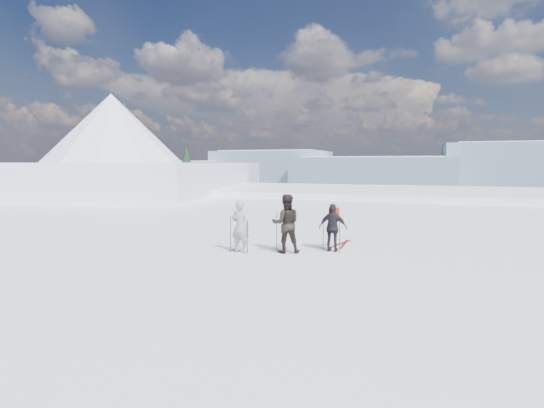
{
  "coord_description": "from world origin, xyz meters",
  "views": [
    {
      "loc": [
        2.47,
        -11.73,
        3.03
      ],
      "look_at": [
        -2.51,
        3.0,
        1.5
      ],
      "focal_mm": 28.0,
      "sensor_mm": 36.0,
      "label": 1
    }
  ],
  "objects_px": {
    "skier_grey": "(240,227)",
    "skis_loose": "(342,244)",
    "skier_pack": "(333,228)",
    "skier_dark": "(286,224)"
  },
  "relations": [
    {
      "from": "skier_grey",
      "to": "skis_loose",
      "type": "height_order",
      "value": "skier_grey"
    },
    {
      "from": "skier_grey",
      "to": "skis_loose",
      "type": "xyz_separation_m",
      "value": [
        3.03,
        2.53,
        -0.87
      ]
    },
    {
      "from": "skier_pack",
      "to": "skis_loose",
      "type": "distance_m",
      "value": 1.59
    },
    {
      "from": "skier_grey",
      "to": "skier_dark",
      "type": "distance_m",
      "value": 1.54
    },
    {
      "from": "skier_pack",
      "to": "skis_loose",
      "type": "relative_size",
      "value": 0.96
    },
    {
      "from": "skier_dark",
      "to": "skis_loose",
      "type": "xyz_separation_m",
      "value": [
        1.56,
        2.06,
        -0.97
      ]
    },
    {
      "from": "skier_pack",
      "to": "skis_loose",
      "type": "bearing_deg",
      "value": -96.47
    },
    {
      "from": "skier_grey",
      "to": "skis_loose",
      "type": "relative_size",
      "value": 1.04
    },
    {
      "from": "skier_grey",
      "to": "skis_loose",
      "type": "bearing_deg",
      "value": -135.55
    },
    {
      "from": "skier_grey",
      "to": "skier_pack",
      "type": "height_order",
      "value": "skier_grey"
    }
  ]
}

